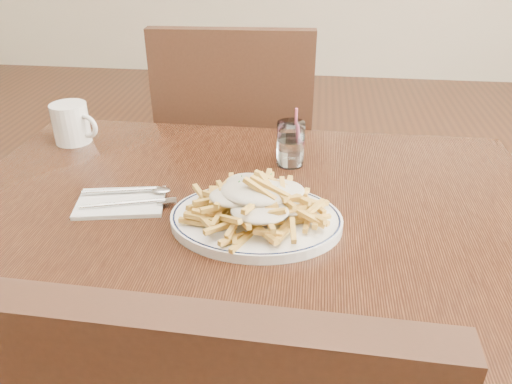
# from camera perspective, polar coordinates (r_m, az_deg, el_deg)

# --- Properties ---
(table) EXTENTS (1.20, 0.80, 0.75)m
(table) POSITION_cam_1_polar(r_m,az_deg,el_deg) (1.04, -1.00, -5.01)
(table) COLOR black
(table) RESTS_ON ground
(chair_far) EXTENTS (0.48, 0.48, 0.99)m
(chair_far) POSITION_cam_1_polar(r_m,az_deg,el_deg) (1.63, -2.14, 4.06)
(chair_far) COLOR black
(chair_far) RESTS_ON ground
(fries_plate) EXTENTS (0.32, 0.28, 0.02)m
(fries_plate) POSITION_cam_1_polar(r_m,az_deg,el_deg) (0.93, 0.00, -3.16)
(fries_plate) COLOR white
(fries_plate) RESTS_ON table
(loaded_fries) EXTENTS (0.29, 0.25, 0.07)m
(loaded_fries) POSITION_cam_1_polar(r_m,az_deg,el_deg) (0.90, 0.00, -0.57)
(loaded_fries) COLOR gold
(loaded_fries) RESTS_ON fries_plate
(napkin) EXTENTS (0.19, 0.14, 0.01)m
(napkin) POSITION_cam_1_polar(r_m,az_deg,el_deg) (1.03, -15.21, -1.17)
(napkin) COLOR silver
(napkin) RESTS_ON table
(cutlery) EXTENTS (0.21, 0.12, 0.01)m
(cutlery) POSITION_cam_1_polar(r_m,az_deg,el_deg) (1.03, -15.16, -0.63)
(cutlery) COLOR silver
(cutlery) RESTS_ON napkin
(water_glass) EXTENTS (0.06, 0.06, 0.14)m
(water_glass) POSITION_cam_1_polar(r_m,az_deg,el_deg) (1.14, 3.97, 5.24)
(water_glass) COLOR white
(water_glass) RESTS_ON table
(coffee_mug) EXTENTS (0.12, 0.09, 0.10)m
(coffee_mug) POSITION_cam_1_polar(r_m,az_deg,el_deg) (1.34, -20.31, 7.37)
(coffee_mug) COLOR white
(coffee_mug) RESTS_ON table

